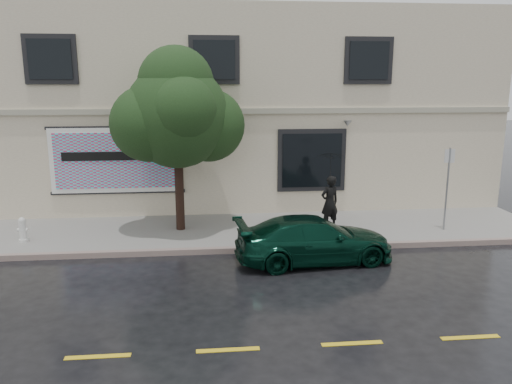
{
  "coord_description": "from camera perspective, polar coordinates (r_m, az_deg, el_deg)",
  "views": [
    {
      "loc": [
        -0.29,
        -11.33,
        4.56
      ],
      "look_at": [
        1.05,
        2.2,
        1.52
      ],
      "focal_mm": 35.0,
      "sensor_mm": 36.0,
      "label": 1
    }
  ],
  "objects": [
    {
      "name": "billboard",
      "position": [
        16.7,
        -15.65,
        3.5
      ],
      "size": [
        4.3,
        0.16,
        2.2
      ],
      "color": "white",
      "rests_on": "ground"
    },
    {
      "name": "umbrella",
      "position": [
        14.92,
        8.56,
        3.13
      ],
      "size": [
        0.95,
        0.95,
        0.68
      ],
      "primitive_type": "imported",
      "rotation": [
        0.0,
        0.0,
        -0.03
      ],
      "color": "black",
      "rests_on": "pedestrian"
    },
    {
      "name": "curb",
      "position": [
        13.6,
        -4.15,
        -6.69
      ],
      "size": [
        20.0,
        0.18,
        0.16
      ],
      "primitive_type": "cube",
      "color": "gray",
      "rests_on": "ground"
    },
    {
      "name": "pedestrian",
      "position": [
        15.15,
        8.42,
        -1.22
      ],
      "size": [
        0.7,
        0.58,
        1.65
      ],
      "primitive_type": "imported",
      "rotation": [
        0.0,
        0.0,
        3.49
      ],
      "color": "black",
      "rests_on": "sidewalk"
    },
    {
      "name": "fire_hydrant",
      "position": [
        15.43,
        -25.1,
        -3.92
      ],
      "size": [
        0.29,
        0.27,
        0.7
      ],
      "rotation": [
        0.0,
        0.0,
        0.08
      ],
      "color": "silver",
      "rests_on": "sidewalk"
    },
    {
      "name": "sign_pole",
      "position": [
        15.85,
        21.05,
        1.19
      ],
      "size": [
        0.31,
        0.05,
        2.49
      ],
      "rotation": [
        0.0,
        0.0,
        -0.05
      ],
      "color": "gray",
      "rests_on": "sidewalk"
    },
    {
      "name": "road_marking",
      "position": [
        9.07,
        -3.22,
        -17.56
      ],
      "size": [
        19.0,
        0.12,
        0.01
      ],
      "primitive_type": "cube",
      "color": "gold",
      "rests_on": "ground"
    },
    {
      "name": "ground",
      "position": [
        12.22,
        -3.94,
        -9.33
      ],
      "size": [
        90.0,
        90.0,
        0.0
      ],
      "primitive_type": "plane",
      "color": "black",
      "rests_on": "ground"
    },
    {
      "name": "sidewalk",
      "position": [
        15.26,
        -4.33,
        -4.52
      ],
      "size": [
        20.0,
        3.5,
        0.15
      ],
      "primitive_type": "cube",
      "color": "gray",
      "rests_on": "ground"
    },
    {
      "name": "building",
      "position": [
        20.36,
        -4.89,
        9.57
      ],
      "size": [
        20.0,
        8.12,
        7.0
      ],
      "color": "beige",
      "rests_on": "ground"
    },
    {
      "name": "street_tree",
      "position": [
        14.77,
        -9.03,
        8.53
      ],
      "size": [
        3.03,
        3.03,
        4.93
      ],
      "color": "black",
      "rests_on": "sidewalk"
    },
    {
      "name": "car",
      "position": [
        12.9,
        6.66,
        -5.42
      ],
      "size": [
        4.19,
        2.18,
        1.18
      ],
      "primitive_type": "imported",
      "rotation": [
        0.0,
        0.0,
        1.67
      ],
      "color": "black",
      "rests_on": "ground"
    }
  ]
}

